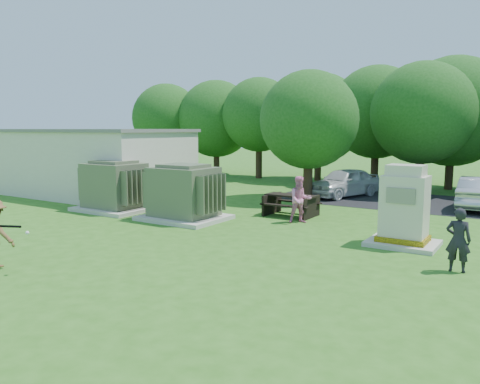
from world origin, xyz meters
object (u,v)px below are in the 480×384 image
Objects in this scene: generator_cabinet at (404,211)px; person_by_generator at (458,240)px; person_at_picnic at (300,200)px; car_white at (344,182)px; transformer_left at (114,187)px; picnic_table at (291,203)px; transformer_right at (184,194)px; car_silver_a at (480,193)px.

person_by_generator is at bearing -48.00° from generator_cabinet.
person_at_picnic is (-3.94, 1.37, -0.18)m from generator_cabinet.
car_white is (-6.67, 10.43, -0.05)m from person_by_generator.
generator_cabinet reaches higher than transformer_left.
picnic_table is at bearing 90.16° from person_at_picnic.
generator_cabinet is (11.54, 0.41, 0.06)m from transformer_left.
car_white reaches higher than picnic_table.
person_at_picnic is at bearing -33.80° from person_by_generator.
person_by_generator is (9.55, -1.49, -0.20)m from transformer_right.
transformer_left is 1.53× the size of picnic_table.
generator_cabinet is at bearing 80.69° from car_silver_a.
generator_cabinet reaches higher than picnic_table.
car_white is at bearing -61.21° from person_by_generator.
car_silver_a is (12.68, 8.57, -0.28)m from transformer_left.
car_white is (-0.13, 6.12, 0.20)m from picnic_table.
person_by_generator is 0.91× the size of person_at_picnic.
car_silver_a is (-0.56, 10.06, -0.08)m from person_by_generator.
car_white is at bearing 58.11° from person_at_picnic.
generator_cabinet is 1.20× the size of picnic_table.
person_by_generator is (13.25, -1.49, -0.20)m from transformer_left.
person_by_generator is at bearing -33.41° from picnic_table.
picnic_table is 0.46× the size of car_white.
transformer_left is at bearing -177.98° from generator_cabinet.
person_by_generator reaches higher than picnic_table.
person_by_generator is 6.52m from person_at_picnic.
transformer_right is 1.95× the size of person_by_generator.
transformer_right is 4.15m from picnic_table.
generator_cabinet reaches higher than car_white.
transformer_left is at bearing -157.17° from picnic_table.
person_by_generator is 0.36× the size of car_white.
generator_cabinet is 5.43m from picnic_table.
transformer_left is 0.72× the size of car_silver_a.
transformer_left and transformer_right have the same top height.
car_silver_a is (8.98, 8.57, -0.28)m from transformer_right.
transformer_right is 9.66m from person_by_generator.
person_at_picnic is (0.89, -1.05, 0.32)m from picnic_table.
transformer_left is 0.71× the size of car_white.
generator_cabinet is 0.56× the size of car_white.
car_white is (6.58, 8.94, -0.25)m from transformer_left.
person_by_generator is at bearing -8.85° from transformer_right.
generator_cabinet is at bearing -51.81° from person_by_generator.
person_by_generator is 0.37× the size of car_silver_a.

